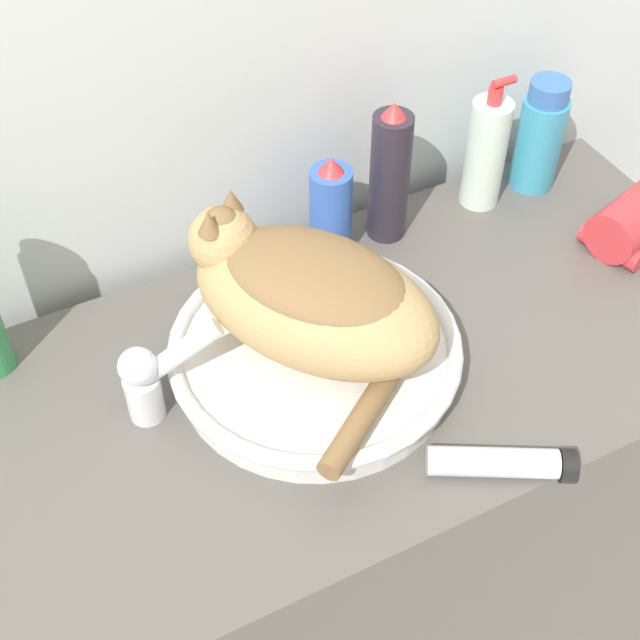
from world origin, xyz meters
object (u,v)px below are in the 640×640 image
at_px(hairspray_can_black, 390,175).
at_px(faucet, 150,377).
at_px(soap_pump_bottle, 486,152).
at_px(hair_dryer, 634,220).
at_px(cat, 309,294).
at_px(mouthwash_bottle, 540,136).
at_px(spray_bottle_trigger, 331,210).
at_px(cream_tube, 503,463).

bearing_deg(hairspray_can_black, faucet, -158.51).
xyz_separation_m(soap_pump_bottle, hairspray_can_black, (-0.16, -0.00, 0.01)).
height_order(hairspray_can_black, hair_dryer, hairspray_can_black).
bearing_deg(cat, mouthwash_bottle, -102.81).
distance_m(cat, spray_bottle_trigger, 0.23).
bearing_deg(spray_bottle_trigger, hairspray_can_black, -0.00).
bearing_deg(soap_pump_bottle, cat, -154.16).
bearing_deg(hair_dryer, mouthwash_bottle, 88.19).
bearing_deg(cat, hair_dryer, -122.96).
height_order(spray_bottle_trigger, hair_dryer, spray_bottle_trigger).
bearing_deg(cat, faucet, 50.21).
bearing_deg(mouthwash_bottle, cat, -158.92).
xyz_separation_m(faucet, spray_bottle_trigger, (0.32, 0.16, 0.01)).
relative_size(faucet, hairspray_can_black, 0.60).
relative_size(cat, hair_dryer, 2.23).
bearing_deg(soap_pump_bottle, faucet, -164.23).
relative_size(mouthwash_bottle, cream_tube, 1.08).
bearing_deg(faucet, hair_dryer, 6.30).
height_order(faucet, hairspray_can_black, hairspray_can_black).
bearing_deg(soap_pump_bottle, cream_tube, -120.72).
xyz_separation_m(faucet, soap_pump_bottle, (0.57, 0.16, 0.02)).
bearing_deg(spray_bottle_trigger, soap_pump_bottle, 0.00).
height_order(soap_pump_bottle, mouthwash_bottle, soap_pump_bottle).
height_order(hairspray_can_black, cream_tube, hairspray_can_black).
bearing_deg(cream_tube, cat, 117.68).
xyz_separation_m(hairspray_can_black, spray_bottle_trigger, (-0.09, 0.00, -0.03)).
xyz_separation_m(spray_bottle_trigger, cream_tube, (0.00, -0.42, -0.06)).
bearing_deg(mouthwash_bottle, hair_dryer, -75.02).
bearing_deg(cat, soap_pump_bottle, -98.04).
relative_size(cat, faucet, 2.87).
xyz_separation_m(cream_tube, hair_dryer, (0.39, 0.25, 0.02)).
bearing_deg(spray_bottle_trigger, mouthwash_bottle, 0.00).
bearing_deg(faucet, spray_bottle_trigger, 34.12).
xyz_separation_m(mouthwash_bottle, spray_bottle_trigger, (-0.35, -0.00, -0.01)).
bearing_deg(mouthwash_bottle, spray_bottle_trigger, -180.00).
relative_size(cat, cream_tube, 2.29).
distance_m(hairspray_can_black, cream_tube, 0.44).
bearing_deg(hairspray_can_black, cat, -139.61).
relative_size(mouthwash_bottle, spray_bottle_trigger, 1.10).
distance_m(mouthwash_bottle, cream_tube, 0.55).
height_order(cat, spray_bottle_trigger, cat).
distance_m(spray_bottle_trigger, cream_tube, 0.42).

